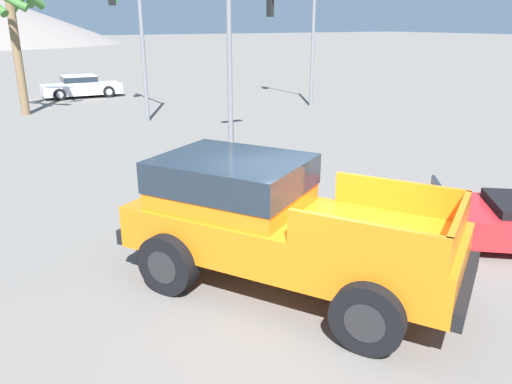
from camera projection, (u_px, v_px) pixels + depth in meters
The scene contains 7 objects.
ground_plane at pixel (314, 291), 7.72m from camera, with size 320.00×320.00×0.00m, color slate.
orange_pickup_truck at pixel (269, 216), 7.67m from camera, with size 4.36×5.47×1.96m.
red_convertible_car at pixel (464, 219), 9.36m from camera, with size 4.42×4.03×1.07m.
parked_car_white at pixel (81, 86), 27.48m from camera, with size 4.21×2.10×1.18m.
traffic_light_main at pixel (128, 17), 21.03m from camera, with size 0.38×4.55×5.86m.
traffic_light_crosswalk at pixel (293, 24), 24.84m from camera, with size 0.38×4.46×5.40m.
palm_tree_tall at pixel (10, 14), 20.95m from camera, with size 2.84×3.01×5.64m.
Camera 1 is at (-4.22, -5.42, 3.95)m, focal length 35.00 mm.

